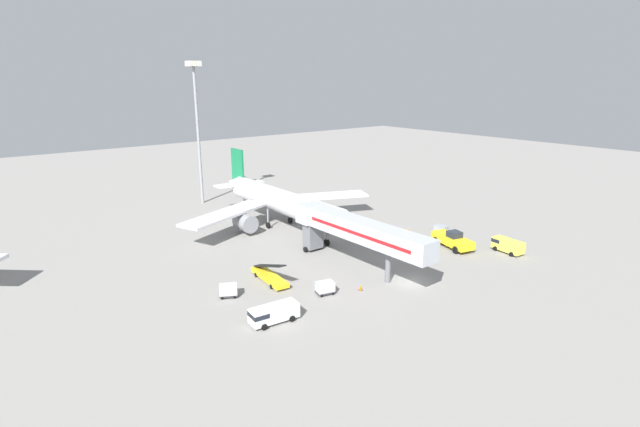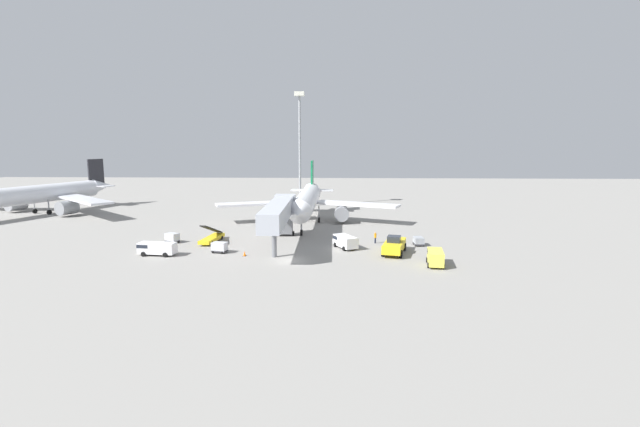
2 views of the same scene
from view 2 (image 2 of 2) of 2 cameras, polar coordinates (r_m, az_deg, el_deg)
ground_plane at (r=64.26m, az=-3.86°, el=-5.80°), size 300.00×300.00×0.00m
airplane_at_gate at (r=93.05m, az=-1.59°, el=1.53°), size 37.56×38.79×11.95m
jet_bridge at (r=71.85m, az=-5.03°, el=0.14°), size 3.51×23.84×7.13m
pushback_tug at (r=68.74m, az=9.11°, el=-3.87°), size 4.36×7.70×2.68m
belt_loader_truck at (r=77.77m, az=-13.16°, el=-2.86°), size 2.57×7.44×3.39m
service_van_mid_right at (r=71.44m, az=3.09°, el=-3.39°), size 3.93×5.02×1.92m
service_van_far_center at (r=63.42m, az=14.00°, el=-5.18°), size 2.61×4.83×1.99m
service_van_far_right at (r=70.91m, az=-19.50°, el=-4.01°), size 5.49×2.55×1.86m
baggage_cart_near_left at (r=78.96m, az=-17.71°, el=-2.82°), size 2.47×2.18×1.55m
baggage_cart_rear_right at (r=74.85m, az=12.02°, el=-3.30°), size 1.55×2.23×1.33m
baggage_cart_far_left at (r=70.02m, az=-12.25°, el=-4.04°), size 2.36×1.84×1.57m
ground_crew_worker_foreground at (r=75.32m, az=6.82°, el=-2.91°), size 0.49×0.49×1.85m
safety_cone_alpha at (r=67.44m, az=-9.26°, el=-4.89°), size 0.47×0.47×0.71m
airplane_background at (r=122.05m, az=-31.29°, el=1.97°), size 42.46×40.98×11.93m
apron_light_mast at (r=116.58m, az=-2.51°, el=10.33°), size 2.40×2.40×28.34m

